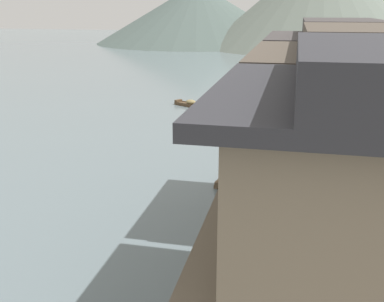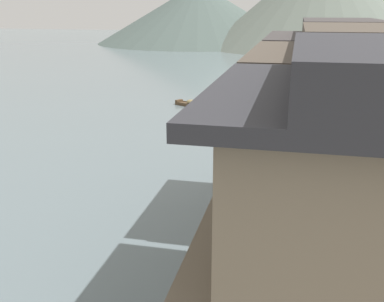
# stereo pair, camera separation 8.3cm
# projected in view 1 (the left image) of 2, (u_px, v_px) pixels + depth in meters

# --- Properties ---
(boat_moored_nearest) EXTENTS (1.59, 5.42, 0.67)m
(boat_moored_nearest) POSITION_uv_depth(u_px,v_px,m) (233.00, 171.00, 28.29)
(boat_moored_nearest) COLOR brown
(boat_moored_nearest) RESTS_ON ground
(boat_moored_third) EXTENTS (3.93, 2.85, 0.72)m
(boat_moored_third) POSITION_uv_depth(u_px,v_px,m) (191.00, 104.00, 47.71)
(boat_moored_third) COLOR brown
(boat_moored_third) RESTS_ON ground
(boat_moored_far) EXTENTS (1.07, 5.28, 0.40)m
(boat_moored_far) POSITION_uv_depth(u_px,v_px,m) (238.00, 143.00, 34.48)
(boat_moored_far) COLOR #33281E
(boat_moored_far) RESTS_ON ground
(house_waterfront_nearest) EXTENTS (5.42, 5.72, 8.74)m
(house_waterfront_nearest) POSITION_uv_depth(u_px,v_px,m) (352.00, 292.00, 8.23)
(house_waterfront_nearest) COLOR #7F705B
(house_waterfront_nearest) RESTS_ON riverbank_right
(house_waterfront_second) EXTENTS (6.41, 7.08, 8.74)m
(house_waterfront_second) POSITION_uv_depth(u_px,v_px,m) (345.00, 172.00, 14.33)
(house_waterfront_second) COLOR gray
(house_waterfront_second) RESTS_ON riverbank_right
(house_waterfront_tall) EXTENTS (6.72, 7.48, 8.74)m
(house_waterfront_tall) POSITION_uv_depth(u_px,v_px,m) (333.00, 117.00, 21.55)
(house_waterfront_tall) COLOR gray
(house_waterfront_tall) RESTS_ON riverbank_right
(mooring_post_dock_near) EXTENTS (0.20, 0.20, 0.78)m
(mooring_post_dock_near) POSITION_uv_depth(u_px,v_px,m) (225.00, 298.00, 14.49)
(mooring_post_dock_near) COLOR #473828
(mooring_post_dock_near) RESTS_ON riverbank_right
(mooring_post_dock_mid) EXTENTS (0.20, 0.20, 0.73)m
(mooring_post_dock_mid) POSITION_uv_depth(u_px,v_px,m) (250.00, 198.00, 22.15)
(mooring_post_dock_mid) COLOR #473828
(mooring_post_dock_mid) RESTS_ON riverbank_right
(hill_far_centre) EXTENTS (47.20, 47.20, 19.38)m
(hill_far_centre) POSITION_uv_depth(u_px,v_px,m) (334.00, 8.00, 124.68)
(hill_far_centre) COLOR #5B6B5B
(hill_far_centre) RESTS_ON ground
(hill_far_east) EXTENTS (58.74, 58.74, 16.60)m
(hill_far_east) POSITION_uv_depth(u_px,v_px,m) (197.00, 13.00, 131.57)
(hill_far_east) COLOR #4C5B56
(hill_far_east) RESTS_ON ground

